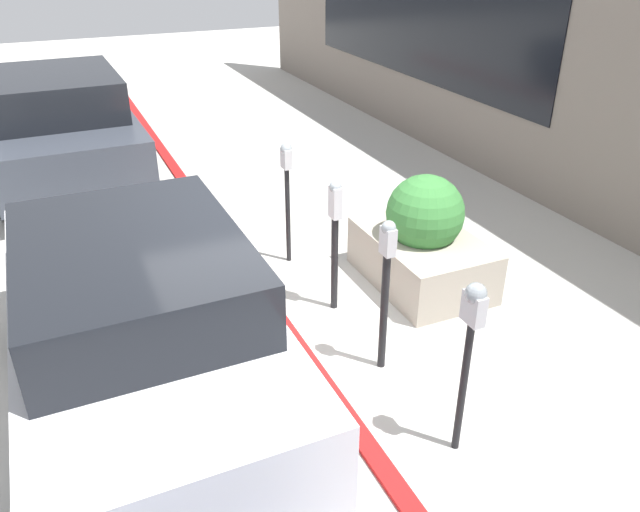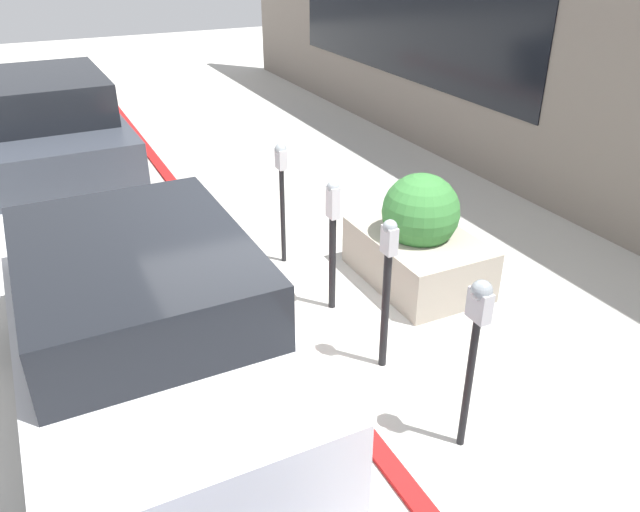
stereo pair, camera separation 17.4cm
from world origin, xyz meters
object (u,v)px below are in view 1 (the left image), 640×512
parking_meter_middle (335,230)px  parked_car_rear (62,124)px  planter_box (423,242)px  parking_meter_second (386,278)px  parking_meter_nearest (470,332)px  parked_car_middle (139,318)px  parking_meter_fourth (287,180)px

parking_meter_middle → parked_car_rear: size_ratio=0.31×
planter_box → parked_car_rear: size_ratio=0.35×
parking_meter_second → parked_car_rear: (6.30, 2.15, -0.08)m
parking_meter_nearest → parking_meter_middle: size_ratio=1.03×
parking_meter_second → parked_car_middle: bearing=78.8°
parking_meter_second → parking_meter_middle: bearing=-1.5°
parking_meter_nearest → parking_meter_second: bearing=1.7°
parking_meter_second → parked_car_rear: 6.66m
parked_car_middle → parking_meter_second: bearing=-101.7°
parked_car_rear → parking_meter_fourth: bearing=-153.4°
parking_meter_middle → parking_meter_fourth: 1.16m
parking_meter_middle → parking_meter_fourth: (1.16, 0.05, 0.12)m
parked_car_rear → parked_car_middle: bearing=-179.5°
parking_meter_nearest → parked_car_rear: size_ratio=0.32×
planter_box → parked_car_middle: (-0.76, 3.12, 0.31)m
parking_meter_second → planter_box: size_ratio=0.92×
parking_meter_nearest → parking_meter_second: parking_meter_nearest is taller
parking_meter_fourth → parking_meter_second: bearing=-179.4°
parking_meter_nearest → parked_car_middle: 2.54m
parking_meter_middle → planter_box: bearing=-85.5°
parking_meter_second → parking_meter_nearest: bearing=-178.3°
planter_box → parked_car_rear: 6.11m
parking_meter_second → parking_meter_fourth: (2.22, 0.02, 0.10)m
parked_car_rear → parking_meter_nearest: bearing=-164.6°
parking_meter_second → parking_meter_middle: parking_meter_second is taller
parking_meter_second → parking_meter_middle: (1.07, -0.03, -0.02)m
parking_meter_nearest → parked_car_middle: parked_car_middle is taller
parking_meter_nearest → parking_meter_fourth: (3.33, 0.06, -0.04)m
parking_meter_fourth → parked_car_rear: 4.60m
parking_meter_second → planter_box: 1.67m
parking_meter_nearest → parked_car_rear: bearing=16.4°
parked_car_rear → planter_box: bearing=-148.5°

